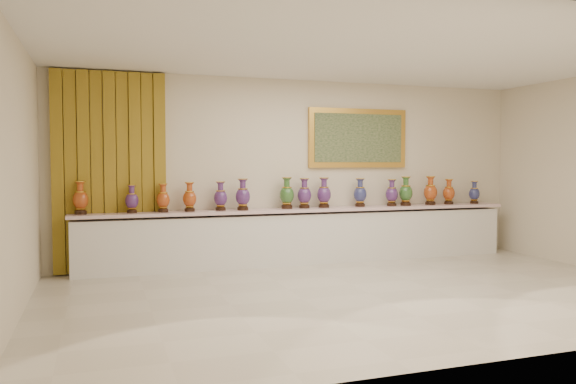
{
  "coord_description": "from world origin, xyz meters",
  "views": [
    {
      "loc": [
        -3.2,
        -6.25,
        1.64
      ],
      "look_at": [
        -0.5,
        1.7,
        1.2
      ],
      "focal_mm": 35.0,
      "sensor_mm": 36.0,
      "label": 1
    }
  ],
  "objects_px": {
    "vase_0": "(80,199)",
    "vase_2": "(163,199)",
    "counter": "(306,236)",
    "vase_1": "(132,200)"
  },
  "relations": [
    {
      "from": "vase_0",
      "to": "vase_2",
      "type": "relative_size",
      "value": 1.11
    },
    {
      "from": "vase_0",
      "to": "counter",
      "type": "bearing_deg",
      "value": -0.17
    },
    {
      "from": "vase_2",
      "to": "vase_1",
      "type": "bearing_deg",
      "value": -179.97
    },
    {
      "from": "vase_1",
      "to": "vase_2",
      "type": "distance_m",
      "value": 0.45
    },
    {
      "from": "counter",
      "to": "vase_0",
      "type": "xyz_separation_m",
      "value": [
        -3.44,
        0.01,
        0.68
      ]
    },
    {
      "from": "vase_0",
      "to": "vase_1",
      "type": "relative_size",
      "value": 1.14
    },
    {
      "from": "vase_2",
      "to": "vase_0",
      "type": "bearing_deg",
      "value": 178.95
    },
    {
      "from": "vase_0",
      "to": "vase_1",
      "type": "bearing_deg",
      "value": -1.73
    },
    {
      "from": "counter",
      "to": "vase_0",
      "type": "bearing_deg",
      "value": 179.83
    },
    {
      "from": "vase_1",
      "to": "vase_2",
      "type": "height_order",
      "value": "vase_2"
    }
  ]
}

